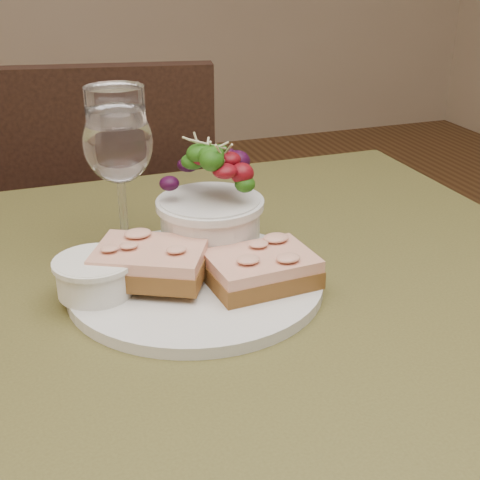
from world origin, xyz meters
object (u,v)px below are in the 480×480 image
object	(u,v)px
chair_far	(111,340)
ramekin	(95,274)
wine_glass	(118,147)
sandwich_back	(150,262)
salad_bowl	(210,201)
dinner_plate	(196,283)
sandwich_front	(261,269)
cafe_table	(232,379)

from	to	relation	value
chair_far	ramekin	world-z (taller)	chair_far
ramekin	wine_glass	bearing A→B (deg)	65.89
sandwich_back	salad_bowl	distance (m)	0.10
dinner_plate	ramekin	size ratio (longest dim) A/B	3.54
dinner_plate	ramekin	distance (m)	0.10
sandwich_front	sandwich_back	world-z (taller)	sandwich_back
dinner_plate	wine_glass	xyz separation A→B (m)	(-0.05, 0.11, 0.12)
chair_far	salad_bowl	xyz separation A→B (m)	(0.05, -0.59, 0.53)
sandwich_front	dinner_plate	bearing A→B (deg)	147.07
chair_far	sandwich_back	xyz separation A→B (m)	(-0.03, -0.64, 0.49)
cafe_table	ramekin	world-z (taller)	ramekin
chair_far	sandwich_back	bearing A→B (deg)	98.36
dinner_plate	ramekin	xyz separation A→B (m)	(-0.10, 0.00, 0.03)
dinner_plate	wine_glass	bearing A→B (deg)	113.73
sandwich_front	chair_far	bearing A→B (deg)	91.92
dinner_plate	salad_bowl	world-z (taller)	salad_bowl
chair_far	dinner_plate	distance (m)	0.80
cafe_table	dinner_plate	distance (m)	0.12
salad_bowl	chair_far	bearing A→B (deg)	94.50
ramekin	chair_far	bearing A→B (deg)	82.21
cafe_table	wine_glass	world-z (taller)	wine_glass
sandwich_back	wine_glass	size ratio (longest dim) A/B	0.76
salad_bowl	wine_glass	world-z (taller)	wine_glass
cafe_table	wine_glass	distance (m)	0.28
cafe_table	wine_glass	size ratio (longest dim) A/B	4.57
cafe_table	dinner_plate	xyz separation A→B (m)	(-0.03, 0.03, 0.11)
ramekin	salad_bowl	xyz separation A→B (m)	(0.13, 0.05, 0.04)
sandwich_back	salad_bowl	size ratio (longest dim) A/B	1.05
salad_bowl	wine_glass	size ratio (longest dim) A/B	0.73
wine_glass	sandwich_front	bearing A→B (deg)	-53.30
cafe_table	ramekin	xyz separation A→B (m)	(-0.13, 0.03, 0.13)
salad_bowl	cafe_table	bearing A→B (deg)	-93.54
cafe_table	sandwich_front	distance (m)	0.13
salad_bowl	dinner_plate	bearing A→B (deg)	-121.44
sandwich_front	salad_bowl	xyz separation A→B (m)	(-0.02, 0.09, 0.04)
salad_bowl	wine_glass	bearing A→B (deg)	145.57
chair_far	salad_bowl	bearing A→B (deg)	105.78
cafe_table	wine_glass	bearing A→B (deg)	118.70
sandwich_back	sandwich_front	bearing A→B (deg)	8.24
cafe_table	salad_bowl	xyz separation A→B (m)	(0.01, 0.09, 0.17)
cafe_table	dinner_plate	bearing A→B (deg)	133.61
cafe_table	chair_far	world-z (taller)	chair_far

